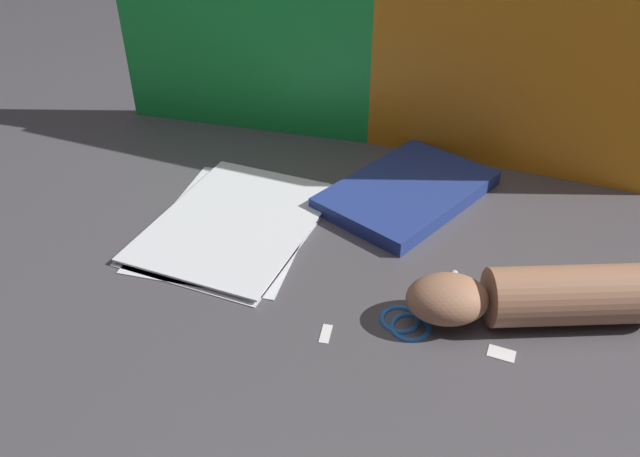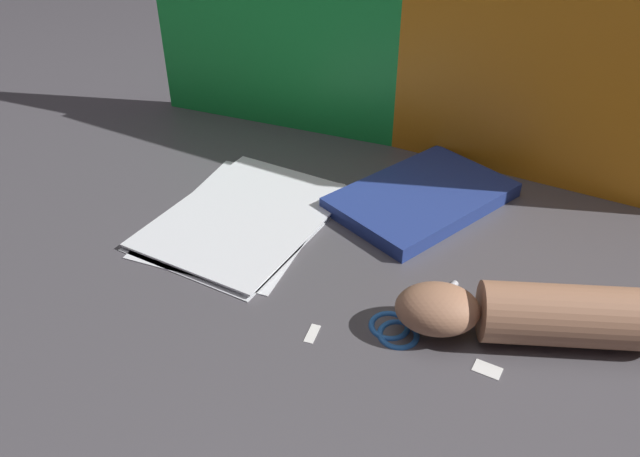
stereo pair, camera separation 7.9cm
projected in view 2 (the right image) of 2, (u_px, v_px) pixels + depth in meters
The scene contains 9 objects.
ground_plane at pixel (318, 261), 0.84m from camera, with size 6.00×6.00×0.00m, color #4C494F.
backdrop_panel_left at pixel (304, 27), 1.06m from camera, with size 0.58×0.06×0.38m.
backdrop_panel_center at pixel (521, 31), 0.91m from camera, with size 0.56×0.05×0.46m.
paper_stack at pixel (245, 217), 0.92m from camera, with size 0.24×0.31×0.01m.
book_closed at pixel (422, 197), 0.95m from camera, with size 0.26×0.31×0.02m.
scissors at pixel (410, 321), 0.73m from camera, with size 0.13×0.15×0.01m.
hand_forearm at pixel (529, 313), 0.70m from camera, with size 0.29×0.17×0.07m.
paper_scrap_near at pixel (487, 369), 0.68m from camera, with size 0.03×0.02×0.00m.
paper_scrap_mid at pixel (312, 333), 0.72m from camera, with size 0.02×0.03×0.00m.
Camera 2 is at (0.29, -0.59, 0.51)m, focal length 35.00 mm.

